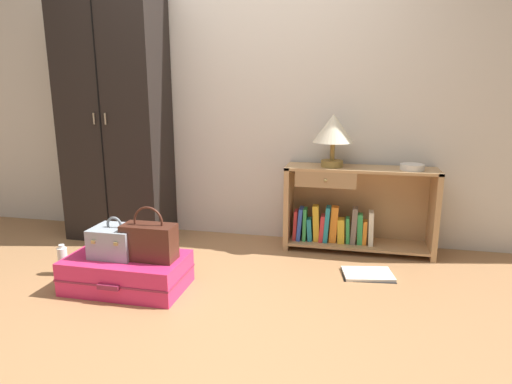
{
  "coord_description": "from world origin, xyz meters",
  "views": [
    {
      "loc": [
        0.88,
        -2.13,
        1.25
      ],
      "look_at": [
        0.23,
        0.8,
        0.55
      ],
      "focal_mm": 30.34,
      "sensor_mm": 36.0,
      "label": 1
    }
  ],
  "objects": [
    {
      "name": "handbag",
      "position": [
        -0.33,
        0.23,
        0.33
      ],
      "size": [
        0.33,
        0.16,
        0.34
      ],
      "color": "#472319",
      "rests_on": "suitcase_large"
    },
    {
      "name": "ground_plane",
      "position": [
        0.0,
        0.0,
        0.0
      ],
      "size": [
        9.0,
        9.0,
        0.0
      ],
      "primitive_type": "plane",
      "color": "#9E7047"
    },
    {
      "name": "bowl",
      "position": [
        1.32,
        1.24,
        0.7
      ],
      "size": [
        0.18,
        0.18,
        0.04
      ],
      "primitive_type": "cylinder",
      "color": "silver",
      "rests_on": "bookshelf"
    },
    {
      "name": "bottle",
      "position": [
        -1.05,
        0.33,
        0.1
      ],
      "size": [
        0.07,
        0.07,
        0.22
      ],
      "color": "white",
      "rests_on": "ground_plane"
    },
    {
      "name": "bookshelf",
      "position": [
        0.9,
        1.28,
        0.32
      ],
      "size": [
        1.16,
        0.33,
        0.68
      ],
      "color": "tan",
      "rests_on": "ground_plane"
    },
    {
      "name": "train_case",
      "position": [
        -0.58,
        0.24,
        0.31
      ],
      "size": [
        0.28,
        0.25,
        0.26
      ],
      "color": "#8E99A3",
      "rests_on": "suitcase_large"
    },
    {
      "name": "wardrobe",
      "position": [
        -1.08,
        1.2,
        1.04
      ],
      "size": [
        0.84,
        0.47,
        2.08
      ],
      "color": "black",
      "rests_on": "ground_plane"
    },
    {
      "name": "suitcase_large",
      "position": [
        -0.5,
        0.23,
        0.11
      ],
      "size": [
        0.76,
        0.46,
        0.22
      ],
      "color": "#DB2860",
      "rests_on": "ground_plane"
    },
    {
      "name": "back_wall",
      "position": [
        0.0,
        1.5,
        1.3
      ],
      "size": [
        6.4,
        0.1,
        2.6
      ],
      "primitive_type": "cube",
      "color": "beige",
      "rests_on": "ground_plane"
    },
    {
      "name": "open_book_on_floor",
      "position": [
        1.03,
        0.77,
        0.01
      ],
      "size": [
        0.38,
        0.29,
        0.02
      ],
      "color": "white",
      "rests_on": "ground_plane"
    },
    {
      "name": "table_lamp",
      "position": [
        0.73,
        1.25,
        0.96
      ],
      "size": [
        0.31,
        0.31,
        0.41
      ],
      "color": "olive",
      "rests_on": "bookshelf"
    }
  ]
}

